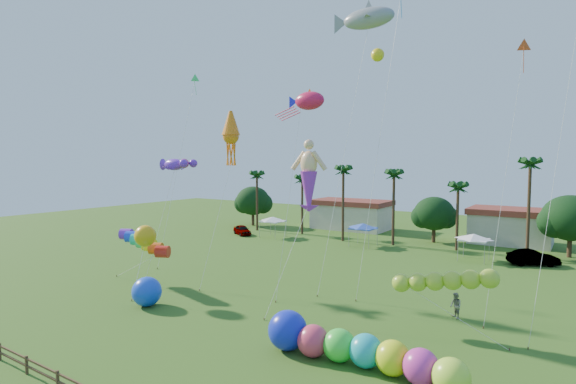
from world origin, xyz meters
The scene contains 19 objects.
ground centered at (0.00, 0.00, 0.00)m, with size 160.00×160.00×0.00m, color #285116.
tree_line centered at (3.57, 44.00, 4.28)m, with size 69.46×8.91×11.00m.
buildings_row centered at (-3.09, 50.00, 2.00)m, with size 35.00×7.00×4.00m.
tent_row centered at (-6.00, 36.33, 2.75)m, with size 31.00×4.00×0.60m.
car_a centered at (-25.15, 35.16, 0.73)m, with size 1.73×4.30×1.47m, color #4C4C54.
car_b centered at (13.89, 37.03, 0.84)m, with size 1.78×5.09×1.68m, color #4C4C54.
spectator_b centered at (10.88, 15.39, 0.92)m, with size 0.90×0.70×1.85m, color gray.
caterpillar_inflatable centered at (7.96, 4.42, 0.99)m, with size 11.61×2.56×2.37m.
blue_ball centered at (-9.82, 4.91, 1.15)m, with size 2.29×2.29×2.29m, color blue.
rainbow_tube centered at (-13.47, 8.03, 3.56)m, with size 9.96×3.15×4.09m.
green_worm centered at (8.25, 11.33, 3.12)m, with size 10.00×2.63×3.84m.
orange_ball_kite centered at (-11.74, 6.41, 5.13)m, with size 1.93×2.41×6.02m.
merman_kite centered at (1.21, 10.95, 9.83)m, with size 2.90×4.60×12.41m.
fish_kite centered at (-1.86, 16.15, 16.47)m, with size 4.23×5.76×17.36m.
shark_kite centered at (1.73, 20.25, 23.87)m, with size 6.75×7.75×25.03m.
squid_kite centered at (-9.21, 14.30, 13.57)m, with size 1.78×5.12×16.00m.
lobster_kite centered at (-14.36, 12.03, 10.94)m, with size 4.56×5.26×11.74m.
delta_kite_red centered at (14.32, 18.12, 18.84)m, with size 2.01×4.20×19.84m.
delta_kite_green centered at (-17.71, 18.11, 19.73)m, with size 1.44×5.40×20.79m.
Camera 1 is at (18.31, -17.52, 11.31)m, focal length 28.00 mm.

